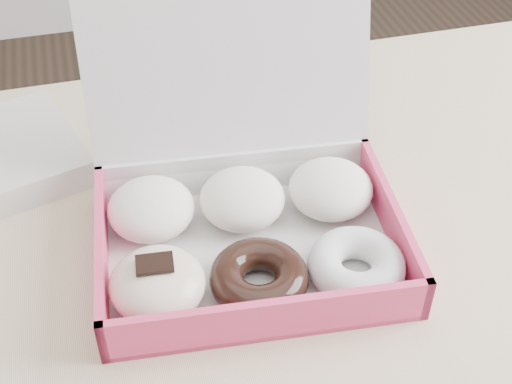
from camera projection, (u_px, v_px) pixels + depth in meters
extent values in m
cube|color=tan|center=(327.00, 248.00, 0.81)|extent=(1.20, 0.80, 0.04)
cube|color=silver|center=(250.00, 253.00, 0.77)|extent=(0.34, 0.26, 0.01)
cube|color=#E03A67|center=(269.00, 320.00, 0.67)|extent=(0.32, 0.04, 0.05)
cube|color=silver|center=(235.00, 171.00, 0.84)|extent=(0.32, 0.04, 0.05)
cube|color=#E03A67|center=(102.00, 255.00, 0.74)|extent=(0.03, 0.23, 0.05)
cube|color=#E03A67|center=(391.00, 221.00, 0.78)|extent=(0.03, 0.23, 0.05)
cube|color=silver|center=(230.00, 95.00, 0.80)|extent=(0.33, 0.10, 0.23)
ellipsoid|color=white|center=(151.00, 209.00, 0.78)|extent=(0.10, 0.10, 0.05)
ellipsoid|color=white|center=(242.00, 199.00, 0.79)|extent=(0.10, 0.10, 0.05)
ellipsoid|color=white|center=(331.00, 189.00, 0.81)|extent=(0.10, 0.10, 0.05)
ellipsoid|color=beige|center=(157.00, 284.00, 0.70)|extent=(0.10, 0.10, 0.05)
cube|color=black|center=(155.00, 264.00, 0.68)|extent=(0.04, 0.03, 0.00)
torus|color=black|center=(259.00, 278.00, 0.72)|extent=(0.11, 0.11, 0.04)
torus|color=white|center=(356.00, 265.00, 0.73)|extent=(0.11, 0.11, 0.04)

